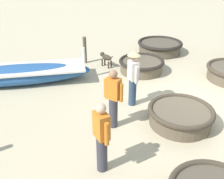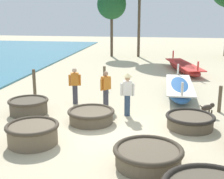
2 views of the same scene
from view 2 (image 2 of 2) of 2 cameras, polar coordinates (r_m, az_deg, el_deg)
The scene contains 16 objects.
ground_plane at distance 10.53m, azimuth -1.09°, elevation -7.71°, with size 80.00×80.00×0.00m, color #C6B793.
coracle_center at distance 11.32m, azimuth -3.84°, elevation -4.75°, with size 1.70×1.70×0.48m.
coracle_weathered at distance 11.11m, azimuth 14.09°, elevation -5.54°, with size 1.69×1.69×0.47m.
coracle_nearest at distance 12.67m, azimuth -15.02°, elevation -2.89°, with size 1.57×1.57×0.58m.
coracle_upturned at distance 9.81m, azimuth -14.32°, elevation -7.70°, with size 1.62×1.62×0.63m.
coracle_front_left at distance 8.33m, azimuth 6.62°, elevation -11.89°, with size 1.85×1.85×0.50m.
long_boat_red_hull at distance 15.32m, azimuth 12.20°, elevation 0.23°, with size 1.27×4.96×1.13m.
long_boat_ochre_hull at distance 21.31m, azimuth 12.97°, elevation 4.02°, with size 2.44×5.77×1.10m.
fisherman_by_coracle at distance 11.84m, azimuth 2.83°, elevation -0.37°, with size 0.53×0.36×1.67m.
fisherman_with_hat at distance 13.55m, azimuth -6.81°, elevation 0.86°, with size 0.51×0.31×1.57m.
fisherman_standing_left at distance 12.73m, azimuth -1.15°, elevation 0.11°, with size 0.39×0.42×1.57m.
dog at distance 12.32m, azimuth 17.11°, elevation -3.25°, with size 0.60×0.45×0.55m.
mooring_post_shoreline at distance 16.31m, azimuth -1.40°, elevation 2.27°, with size 0.14×0.14×1.15m, color brown.
mooring_post_mid_beach at distance 13.08m, azimuth 19.12°, elevation -1.66°, with size 0.14×0.14×1.07m, color brown.
mooring_post_inland at distance 14.27m, azimuth -14.00°, elevation 0.74°, with size 0.14×0.14×1.44m, color brown.
tree_center at distance 27.93m, azimuth -0.06°, elevation 15.22°, with size 2.53×2.53×5.77m.
Camera 2 is at (1.72, -9.63, 3.91)m, focal length 50.00 mm.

